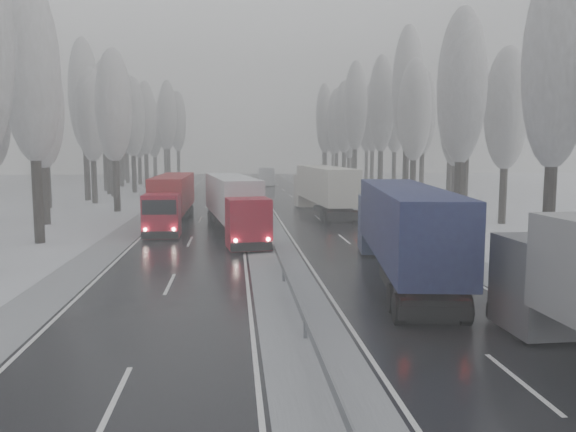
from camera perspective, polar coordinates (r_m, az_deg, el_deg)
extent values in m
plane|color=silver|center=(15.08, 3.79, -17.33)|extent=(260.00, 260.00, 0.00)
cube|color=black|center=(44.64, 4.23, -1.16)|extent=(7.50, 200.00, 0.03)
cube|color=black|center=(44.11, -9.34, -1.32)|extent=(7.50, 200.00, 0.03)
cube|color=#999BA1|center=(44.06, -2.51, -1.24)|extent=(3.00, 200.00, 0.04)
cube|color=#999BA1|center=(45.74, 10.36, -1.05)|extent=(2.40, 200.00, 0.04)
cube|color=#999BA1|center=(44.72, -15.68, -1.37)|extent=(2.40, 200.00, 0.04)
cube|color=slate|center=(43.99, -2.51, -0.49)|extent=(0.06, 200.00, 0.32)
cube|color=slate|center=(42.05, -2.37, -1.24)|extent=(0.12, 0.12, 0.60)
cube|color=slate|center=(73.84, -3.74, 2.20)|extent=(0.12, 0.12, 0.60)
cylinder|color=black|center=(34.14, 24.97, 0.50)|extent=(0.68, 0.68, 5.60)
ellipsoid|color=gray|center=(34.30, 25.65, 13.91)|extent=(3.60, 3.60, 11.45)
cylinder|color=black|center=(44.06, 16.89, 2.12)|extent=(0.68, 0.68, 5.62)
ellipsoid|color=gray|center=(44.19, 17.26, 12.55)|extent=(3.60, 3.60, 11.48)
cylinder|color=black|center=(50.00, 20.99, 2.09)|extent=(0.64, 0.64, 4.94)
ellipsoid|color=gray|center=(49.98, 21.34, 10.18)|extent=(3.60, 3.60, 10.09)
cylinder|color=black|center=(52.86, 16.94, 2.69)|extent=(0.66, 0.66, 5.32)
ellipsoid|color=gray|center=(52.91, 17.23, 10.93)|extent=(3.60, 3.60, 10.88)
cylinder|color=black|center=(57.38, 17.50, 3.46)|extent=(0.72, 0.72, 6.31)
ellipsoid|color=gray|center=(57.61, 17.83, 12.45)|extent=(3.60, 3.60, 12.90)
cylinder|color=black|center=(62.34, 12.54, 3.42)|extent=(0.67, 0.67, 5.38)
ellipsoid|color=gray|center=(62.38, 12.73, 10.48)|extent=(3.60, 3.60, 10.98)
cylinder|color=black|center=(68.27, 16.53, 3.25)|extent=(0.62, 0.62, 4.59)
ellipsoid|color=gray|center=(68.21, 16.71, 8.76)|extent=(3.60, 3.60, 9.39)
cylinder|color=black|center=(67.72, 11.85, 4.35)|extent=(0.76, 0.76, 6.95)
ellipsoid|color=gray|center=(68.06, 12.06, 12.73)|extent=(3.60, 3.60, 14.19)
cylinder|color=black|center=(73.80, 16.07, 4.28)|extent=(0.74, 0.74, 6.59)
ellipsoid|color=gray|center=(74.04, 16.31, 11.58)|extent=(3.60, 3.60, 13.46)
cylinder|color=black|center=(77.49, 9.35, 4.48)|extent=(0.72, 0.72, 6.37)
ellipsoid|color=gray|center=(77.67, 9.48, 11.20)|extent=(3.60, 3.60, 13.01)
cylinder|color=black|center=(83.40, 13.41, 4.40)|extent=(0.70, 0.70, 5.97)
ellipsoid|color=gray|center=(83.51, 13.57, 10.26)|extent=(3.60, 3.60, 12.20)
cylinder|color=black|center=(87.58, 6.78, 4.87)|extent=(0.74, 0.74, 6.65)
ellipsoid|color=gray|center=(87.79, 6.87, 11.08)|extent=(3.60, 3.60, 13.59)
cylinder|color=black|center=(93.27, 10.70, 4.75)|extent=(0.71, 0.71, 6.14)
ellipsoid|color=gray|center=(93.40, 10.82, 10.14)|extent=(3.60, 3.60, 12.54)
cylinder|color=black|center=(97.17, 5.69, 4.89)|extent=(0.71, 0.71, 6.05)
ellipsoid|color=gray|center=(97.28, 5.75, 9.99)|extent=(3.60, 3.60, 12.37)
cylinder|color=black|center=(102.36, 8.51, 5.01)|extent=(0.72, 0.72, 6.30)
ellipsoid|color=gray|center=(102.49, 8.60, 10.04)|extent=(3.60, 3.60, 12.87)
cylinder|color=black|center=(104.56, 4.92, 4.98)|extent=(0.70, 0.70, 5.88)
ellipsoid|color=gray|center=(104.64, 4.97, 9.58)|extent=(3.60, 3.60, 12.00)
cylinder|color=black|center=(109.10, 6.17, 4.77)|extent=(0.64, 0.64, 4.86)
ellipsoid|color=gray|center=(109.09, 6.21, 8.41)|extent=(3.60, 3.60, 9.92)
cylinder|color=black|center=(111.40, 3.81, 5.12)|extent=(0.70, 0.70, 5.98)
ellipsoid|color=gray|center=(111.49, 3.84, 9.51)|extent=(3.60, 3.60, 12.21)
cylinder|color=black|center=(117.14, 7.96, 5.20)|extent=(0.71, 0.71, 6.19)
ellipsoid|color=gray|center=(117.24, 8.03, 9.52)|extent=(3.60, 3.60, 12.64)
cylinder|color=black|center=(121.31, 3.66, 5.46)|extent=(0.75, 0.75, 6.86)
ellipsoid|color=gray|center=(121.49, 3.70, 10.09)|extent=(3.60, 3.60, 14.01)
cylinder|color=black|center=(126.54, 6.51, 5.19)|extent=(0.68, 0.68, 5.55)
ellipsoid|color=gray|center=(126.58, 6.56, 8.78)|extent=(3.60, 3.60, 11.33)
cylinder|color=black|center=(132.02, 3.66, 5.40)|extent=(0.71, 0.71, 6.09)
ellipsoid|color=gray|center=(132.10, 3.69, 9.18)|extent=(3.60, 3.60, 12.45)
cylinder|color=black|center=(136.44, 4.56, 5.31)|extent=(0.67, 0.67, 5.49)
ellipsoid|color=gray|center=(136.47, 4.60, 8.60)|extent=(3.60, 3.60, 11.21)
cylinder|color=black|center=(40.38, -24.07, 1.58)|extent=(0.69, 0.69, 5.83)
ellipsoid|color=gray|center=(40.57, -24.65, 13.38)|extent=(3.60, 3.60, 11.92)
cylinder|color=black|center=(50.35, -23.42, 2.07)|extent=(0.65, 0.65, 5.03)
ellipsoid|color=gray|center=(50.35, -23.81, 10.24)|extent=(3.60, 3.60, 10.28)
cylinder|color=black|center=(58.58, -17.02, 3.11)|extent=(0.67, 0.67, 5.44)
ellipsoid|color=gray|center=(58.64, -17.29, 10.70)|extent=(3.60, 3.60, 11.11)
cylinder|color=black|center=(64.44, -23.23, 3.29)|extent=(0.69, 0.69, 5.72)
ellipsoid|color=gray|center=(64.54, -23.58, 10.55)|extent=(3.60, 3.60, 11.69)
cylinder|color=black|center=(68.29, -19.08, 3.42)|extent=(0.66, 0.66, 5.23)
ellipsoid|color=gray|center=(68.31, -19.33, 9.68)|extent=(3.60, 3.60, 10.68)
cylinder|color=black|center=(72.56, -19.75, 4.12)|extent=(0.74, 0.74, 6.60)
ellipsoid|color=gray|center=(72.81, -20.05, 11.55)|extent=(3.60, 3.60, 13.49)
cylinder|color=black|center=(77.65, -17.35, 3.82)|extent=(0.65, 0.65, 5.16)
ellipsoid|color=gray|center=(77.66, -17.55, 9.26)|extent=(3.60, 3.60, 10.54)
cylinder|color=black|center=(81.84, -17.74, 4.16)|extent=(0.69, 0.69, 5.79)
ellipsoid|color=gray|center=(81.93, -17.95, 9.96)|extent=(3.60, 3.60, 11.84)
cylinder|color=black|center=(83.98, -15.36, 4.25)|extent=(0.68, 0.68, 5.64)
ellipsoid|color=gray|center=(84.05, -15.54, 9.75)|extent=(3.60, 3.60, 11.53)
cylinder|color=black|center=(88.83, -18.02, 4.58)|extent=(0.73, 0.73, 6.56)
ellipsoid|color=gray|center=(89.02, -18.24, 10.61)|extent=(3.60, 3.60, 13.40)
cylinder|color=black|center=(93.88, -14.17, 4.57)|extent=(0.69, 0.69, 5.79)
ellipsoid|color=gray|center=(93.96, -14.31, 9.62)|extent=(3.60, 3.60, 11.84)
cylinder|color=black|center=(98.62, -16.57, 4.84)|extent=(0.74, 0.74, 6.65)
ellipsoid|color=gray|center=(98.81, -16.76, 10.35)|extent=(3.60, 3.60, 13.58)
cylinder|color=black|center=(103.53, -14.82, 4.55)|extent=(0.65, 0.65, 5.12)
ellipsoid|color=gray|center=(103.53, -14.94, 8.60)|extent=(3.60, 3.60, 10.46)
cylinder|color=black|center=(107.95, -16.00, 4.79)|extent=(0.69, 0.69, 5.84)
ellipsoid|color=gray|center=(108.02, -16.14, 9.21)|extent=(3.60, 3.60, 11.92)
cylinder|color=black|center=(113.66, -12.03, 5.20)|extent=(0.74, 0.74, 6.67)
ellipsoid|color=gray|center=(113.83, -12.15, 10.00)|extent=(3.60, 3.60, 13.63)
cylinder|color=black|center=(118.98, -16.19, 5.05)|extent=(0.72, 0.72, 6.31)
ellipsoid|color=gray|center=(119.10, -16.34, 9.39)|extent=(3.60, 3.60, 12.88)
cylinder|color=black|center=(122.90, -11.06, 5.24)|extent=(0.72, 0.72, 6.29)
ellipsoid|color=gray|center=(123.01, -11.15, 9.42)|extent=(3.60, 3.60, 12.84)
cylinder|color=black|center=(127.54, -13.40, 4.91)|extent=(0.64, 0.64, 4.86)
ellipsoid|color=gray|center=(127.53, -13.48, 8.02)|extent=(3.60, 3.60, 9.92)
cylinder|color=black|center=(129.82, -12.33, 5.36)|extent=(0.74, 0.74, 6.63)
ellipsoid|color=gray|center=(129.96, -12.43, 9.53)|extent=(3.60, 3.60, 13.54)
cylinder|color=black|center=(134.15, -13.30, 5.19)|extent=(0.69, 0.69, 5.79)
ellipsoid|color=gray|center=(134.20, -13.40, 8.72)|extent=(3.60, 3.60, 11.82)
cube|color=#4D4D52|center=(20.87, 24.27, -6.14)|extent=(2.66, 2.76, 3.10)
cube|color=black|center=(21.82, 22.60, -3.58)|extent=(2.38, 0.17, 1.03)
cube|color=black|center=(22.33, 22.24, -8.50)|extent=(2.59, 0.22, 0.52)
cylinder|color=black|center=(19.93, 22.64, -10.13)|extent=(0.39, 1.09, 1.08)
sphere|color=white|center=(21.80, 19.97, -7.65)|extent=(0.23, 0.23, 0.23)
sphere|color=white|center=(22.74, 24.43, -7.26)|extent=(0.23, 0.23, 0.23)
cube|color=navy|center=(34.25, 9.49, -0.63)|extent=(3.09, 3.18, 3.27)
cube|color=black|center=(35.50, 9.25, 0.87)|extent=(2.50, 0.45, 1.09)
cube|color=black|center=(35.88, 9.16, -2.40)|extent=(2.72, 0.53, 0.54)
cube|color=#16173E|center=(25.76, 11.88, -0.54)|extent=(4.68, 14.41, 3.05)
cube|color=black|center=(19.37, 15.24, -10.14)|extent=(2.50, 0.47, 0.49)
cube|color=black|center=(22.35, 13.42, -7.24)|extent=(3.19, 6.26, 0.49)
cube|color=black|center=(20.00, 14.84, -10.24)|extent=(2.49, 0.41, 0.65)
cylinder|color=black|center=(33.45, 7.69, -2.91)|extent=(0.53, 1.17, 1.13)
cylinder|color=black|center=(33.74, 11.57, -2.90)|extent=(0.53, 1.17, 1.13)
cylinder|color=black|center=(21.80, 10.64, -8.20)|extent=(0.53, 1.17, 1.13)
cylinder|color=black|center=(22.25, 16.54, -8.06)|extent=(0.53, 1.17, 1.13)
cylinder|color=black|center=(20.45, 11.22, -9.22)|extent=(0.53, 1.17, 1.13)
cylinder|color=black|center=(20.93, 17.50, -9.04)|extent=(0.53, 1.17, 1.13)
sphere|color=#FF0C05|center=(18.86, 12.28, -7.76)|extent=(0.22, 0.22, 0.22)
sphere|color=#FF0C05|center=(19.33, 18.39, -7.60)|extent=(0.22, 0.22, 0.22)
sphere|color=white|center=(35.74, 7.52, -1.70)|extent=(0.24, 0.24, 0.24)
sphere|color=white|center=(35.98, 10.81, -1.71)|extent=(0.24, 0.24, 0.24)
cube|color=beige|center=(60.60, 1.99, 2.67)|extent=(2.95, 3.05, 3.33)
cube|color=black|center=(61.90, 1.74, 3.48)|extent=(2.55, 0.27, 1.11)
cube|color=black|center=(62.17, 1.72, 1.54)|extent=(2.78, 0.34, 0.55)
cube|color=beige|center=(52.08, 3.83, 3.27)|extent=(3.74, 14.57, 3.11)
cube|color=black|center=(45.27, 5.87, -0.30)|extent=(2.55, 0.29, 0.50)
cube|color=black|center=(48.39, 4.87, 0.43)|extent=(2.82, 6.24, 0.50)
cube|color=black|center=(45.88, 5.67, -0.49)|extent=(2.55, 0.23, 0.67)
cylinder|color=black|center=(59.62, 1.05, 1.40)|extent=(0.46, 1.18, 1.15)
cylinder|color=black|center=(60.07, 3.24, 1.43)|extent=(0.46, 1.18, 1.15)
cylinder|color=black|center=(47.72, 3.64, 0.04)|extent=(0.46, 1.18, 1.15)
cylinder|color=black|center=(48.29, 6.34, 0.09)|extent=(0.46, 1.18, 1.15)
cylinder|color=black|center=(46.33, 4.04, -0.16)|extent=(0.46, 1.18, 1.15)
cylinder|color=black|center=(46.91, 6.81, -0.11)|extent=(0.46, 1.18, 1.15)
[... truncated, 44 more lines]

